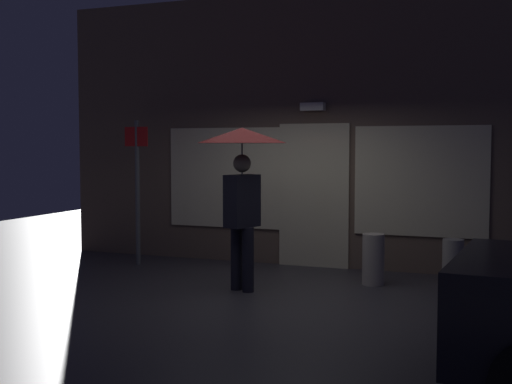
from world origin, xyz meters
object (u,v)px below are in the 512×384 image
at_px(person_with_umbrella, 242,162).
at_px(sidewalk_bollard_2, 453,262).
at_px(sidewalk_bollard, 373,259).
at_px(street_sign_post, 137,183).

height_order(person_with_umbrella, sidewalk_bollard_2, person_with_umbrella).
bearing_deg(sidewalk_bollard, sidewalk_bollard_2, 20.01).
bearing_deg(person_with_umbrella, sidewalk_bollard, -37.05).
distance_m(person_with_umbrella, street_sign_post, 2.55).
relative_size(sidewalk_bollard, sidewalk_bollard_2, 1.11).
distance_m(person_with_umbrella, sidewalk_bollard_2, 3.14).
distance_m(street_sign_post, sidewalk_bollard, 3.86).
bearing_deg(person_with_umbrella, sidewalk_bollard_2, -41.92).
xyz_separation_m(person_with_umbrella, sidewalk_bollard, (1.50, 0.98, -1.32)).
bearing_deg(sidewalk_bollard_2, person_with_umbrella, -151.76).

